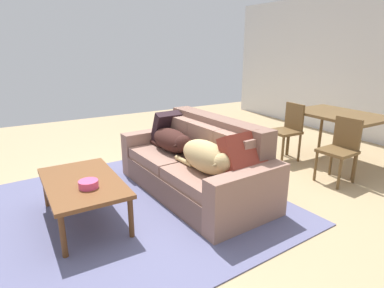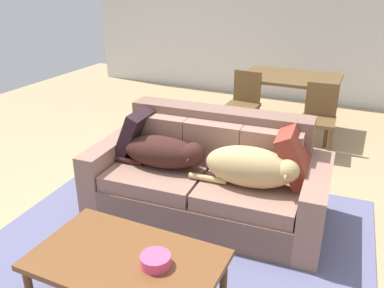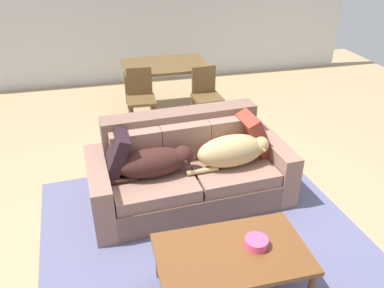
{
  "view_description": "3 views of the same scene",
  "coord_description": "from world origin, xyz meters",
  "px_view_note": "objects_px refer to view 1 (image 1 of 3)",
  "views": [
    {
      "loc": [
        3.02,
        -1.84,
        1.73
      ],
      "look_at": [
        0.02,
        -0.06,
        0.66
      ],
      "focal_mm": 30.11,
      "sensor_mm": 36.0,
      "label": 1
    },
    {
      "loc": [
        1.13,
        -2.91,
        2.05
      ],
      "look_at": [
        -0.24,
        0.06,
        0.65
      ],
      "focal_mm": 37.77,
      "sensor_mm": 36.0,
      "label": 2
    },
    {
      "loc": [
        -0.88,
        -3.34,
        2.6
      ],
      "look_at": [
        -0.07,
        -0.02,
        0.7
      ],
      "focal_mm": 36.58,
      "sensor_mm": 36.0,
      "label": 3
    }
  ],
  "objects_px": {
    "dog_on_right_cushion": "(207,157)",
    "throw_pillow_by_left_arm": "(170,127)",
    "dining_table": "(339,118)",
    "couch": "(198,166)",
    "dining_chair_near_right": "(341,147)",
    "throw_pillow_by_right_arm": "(244,157)",
    "coffee_table": "(83,185)",
    "dining_chair_near_left": "(288,128)",
    "bowl_on_coffee_table": "(88,184)",
    "dog_on_left_cushion": "(173,141)"
  },
  "relations": [
    {
      "from": "dining_chair_near_left",
      "to": "dining_chair_near_right",
      "type": "height_order",
      "value": "dining_chair_near_left"
    },
    {
      "from": "throw_pillow_by_left_arm",
      "to": "dining_table",
      "type": "distance_m",
      "value": 2.55
    },
    {
      "from": "dining_chair_near_left",
      "to": "couch",
      "type": "bearing_deg",
      "value": -78.54
    },
    {
      "from": "coffee_table",
      "to": "dining_chair_near_right",
      "type": "distance_m",
      "value": 3.19
    },
    {
      "from": "couch",
      "to": "dining_chair_near_right",
      "type": "bearing_deg",
      "value": 65.31
    },
    {
      "from": "coffee_table",
      "to": "dining_table",
      "type": "height_order",
      "value": "dining_table"
    },
    {
      "from": "bowl_on_coffee_table",
      "to": "dog_on_right_cushion",
      "type": "bearing_deg",
      "value": 79.62
    },
    {
      "from": "throw_pillow_by_left_arm",
      "to": "bowl_on_coffee_table",
      "type": "bearing_deg",
      "value": -54.37
    },
    {
      "from": "throw_pillow_by_left_arm",
      "to": "coffee_table",
      "type": "xyz_separation_m",
      "value": [
        0.77,
        -1.37,
        -0.25
      ]
    },
    {
      "from": "dog_on_right_cushion",
      "to": "bowl_on_coffee_table",
      "type": "distance_m",
      "value": 1.21
    },
    {
      "from": "dog_on_right_cushion",
      "to": "dining_table",
      "type": "xyz_separation_m",
      "value": [
        -0.25,
        2.54,
        0.09
      ]
    },
    {
      "from": "couch",
      "to": "dog_on_right_cushion",
      "type": "relative_size",
      "value": 2.4
    },
    {
      "from": "throw_pillow_by_right_arm",
      "to": "bowl_on_coffee_table",
      "type": "xyz_separation_m",
      "value": [
        -0.52,
        -1.44,
        -0.17
      ]
    },
    {
      "from": "dog_on_right_cushion",
      "to": "bowl_on_coffee_table",
      "type": "relative_size",
      "value": 4.84
    },
    {
      "from": "throw_pillow_by_left_arm",
      "to": "dining_chair_near_left",
      "type": "bearing_deg",
      "value": 75.31
    },
    {
      "from": "coffee_table",
      "to": "dining_chair_near_left",
      "type": "distance_m",
      "value": 3.18
    },
    {
      "from": "bowl_on_coffee_table",
      "to": "dining_chair_near_left",
      "type": "height_order",
      "value": "dining_chair_near_left"
    },
    {
      "from": "couch",
      "to": "dining_chair_near_right",
      "type": "xyz_separation_m",
      "value": [
        0.68,
        1.76,
        0.14
      ]
    },
    {
      "from": "dining_chair_near_left",
      "to": "dining_chair_near_right",
      "type": "bearing_deg",
      "value": 0.11
    },
    {
      "from": "throw_pillow_by_left_arm",
      "to": "throw_pillow_by_right_arm",
      "type": "relative_size",
      "value": 0.99
    },
    {
      "from": "coffee_table",
      "to": "dining_chair_near_right",
      "type": "bearing_deg",
      "value": 78.11
    },
    {
      "from": "coffee_table",
      "to": "bowl_on_coffee_table",
      "type": "xyz_separation_m",
      "value": [
        0.2,
        0.02,
        0.08
      ]
    },
    {
      "from": "dining_chair_near_left",
      "to": "dining_table",
      "type": "bearing_deg",
      "value": 54.06
    },
    {
      "from": "dining_table",
      "to": "dining_chair_near_left",
      "type": "height_order",
      "value": "dining_chair_near_left"
    },
    {
      "from": "bowl_on_coffee_table",
      "to": "dining_chair_near_right",
      "type": "xyz_separation_m",
      "value": [
        0.46,
        3.11,
        -0.01
      ]
    },
    {
      "from": "dining_chair_near_right",
      "to": "dining_chair_near_left",
      "type": "bearing_deg",
      "value": 173.8
    },
    {
      "from": "dog_on_right_cushion",
      "to": "dining_chair_near_left",
      "type": "distance_m",
      "value": 2.09
    },
    {
      "from": "coffee_table",
      "to": "dining_chair_near_left",
      "type": "relative_size",
      "value": 1.31
    },
    {
      "from": "dog_on_right_cushion",
      "to": "throw_pillow_by_right_arm",
      "type": "xyz_separation_m",
      "value": [
        0.3,
        0.26,
        0.05
      ]
    },
    {
      "from": "dining_table",
      "to": "throw_pillow_by_left_arm",
      "type": "bearing_deg",
      "value": -111.42
    },
    {
      "from": "couch",
      "to": "throw_pillow_by_right_arm",
      "type": "relative_size",
      "value": 4.44
    },
    {
      "from": "couch",
      "to": "dining_chair_near_left",
      "type": "height_order",
      "value": "couch"
    },
    {
      "from": "throw_pillow_by_left_arm",
      "to": "couch",
      "type": "bearing_deg",
      "value": -0.29
    },
    {
      "from": "couch",
      "to": "throw_pillow_by_right_arm",
      "type": "distance_m",
      "value": 0.81
    },
    {
      "from": "throw_pillow_by_left_arm",
      "to": "coffee_table",
      "type": "distance_m",
      "value": 1.59
    },
    {
      "from": "dining_chair_near_left",
      "to": "throw_pillow_by_right_arm",
      "type": "bearing_deg",
      "value": -56.52
    },
    {
      "from": "dog_on_right_cushion",
      "to": "dog_on_left_cushion",
      "type": "bearing_deg",
      "value": 175.66
    },
    {
      "from": "dog_on_right_cushion",
      "to": "throw_pillow_by_right_arm",
      "type": "bearing_deg",
      "value": 37.04
    },
    {
      "from": "dog_on_right_cushion",
      "to": "throw_pillow_by_left_arm",
      "type": "relative_size",
      "value": 1.87
    },
    {
      "from": "couch",
      "to": "dining_chair_near_left",
      "type": "xyz_separation_m",
      "value": [
        -0.27,
        1.81,
        0.17
      ]
    },
    {
      "from": "throw_pillow_by_left_arm",
      "to": "throw_pillow_by_right_arm",
      "type": "xyz_separation_m",
      "value": [
        1.48,
        0.09,
        0.0
      ]
    },
    {
      "from": "couch",
      "to": "throw_pillow_by_left_arm",
      "type": "distance_m",
      "value": 0.81
    },
    {
      "from": "throw_pillow_by_right_arm",
      "to": "dining_chair_near_left",
      "type": "distance_m",
      "value": 1.99
    },
    {
      "from": "couch",
      "to": "dog_on_right_cushion",
      "type": "height_order",
      "value": "couch"
    },
    {
      "from": "couch",
      "to": "dog_on_right_cushion",
      "type": "bearing_deg",
      "value": -23.78
    },
    {
      "from": "bowl_on_coffee_table",
      "to": "dining_chair_near_left",
      "type": "relative_size",
      "value": 0.21
    },
    {
      "from": "dining_table",
      "to": "dining_chair_near_left",
      "type": "distance_m",
      "value": 0.75
    },
    {
      "from": "throw_pillow_by_left_arm",
      "to": "bowl_on_coffee_table",
      "type": "distance_m",
      "value": 1.67
    },
    {
      "from": "dog_on_left_cushion",
      "to": "throw_pillow_by_right_arm",
      "type": "relative_size",
      "value": 1.88
    },
    {
      "from": "dog_on_right_cushion",
      "to": "bowl_on_coffee_table",
      "type": "height_order",
      "value": "dog_on_right_cushion"
    }
  ]
}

